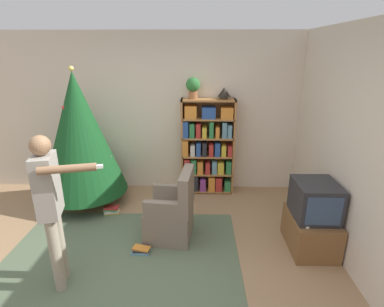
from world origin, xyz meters
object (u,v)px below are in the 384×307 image
(armchair, at_px, (172,214))
(table_lamp, at_px, (224,92))
(television, at_px, (315,200))
(bookshelf, at_px, (207,149))
(christmas_tree, at_px, (79,135))
(standing_person, at_px, (51,202))
(potted_plant, at_px, (193,87))

(armchair, bearing_deg, table_lamp, 158.35)
(armchair, bearing_deg, television, 89.91)
(bookshelf, bearing_deg, armchair, -108.85)
(table_lamp, bearing_deg, christmas_tree, -167.56)
(television, bearing_deg, armchair, 173.83)
(television, bearing_deg, bookshelf, 128.54)
(television, bearing_deg, standing_person, -166.49)
(armchair, height_order, standing_person, standing_person)
(christmas_tree, bearing_deg, standing_person, -77.97)
(standing_person, bearing_deg, television, 89.96)
(television, height_order, table_lamp, table_lamp)
(bookshelf, distance_m, potted_plant, 1.04)
(bookshelf, xyz_separation_m, television, (1.23, -1.54, -0.11))
(standing_person, xyz_separation_m, potted_plant, (1.30, 2.21, 0.83))
(armchair, xyz_separation_m, standing_person, (-1.06, -0.85, 0.62))
(christmas_tree, bearing_deg, armchair, -31.88)
(bookshelf, xyz_separation_m, potted_plant, (-0.23, 0.01, 1.01))
(standing_person, bearing_deg, table_lamp, 127.59)
(standing_person, bearing_deg, bookshelf, 131.75)
(armchair, distance_m, table_lamp, 2.06)
(armchair, relative_size, potted_plant, 2.80)
(television, height_order, standing_person, standing_person)
(bookshelf, bearing_deg, television, -51.46)
(potted_plant, bearing_deg, television, -46.75)
(bookshelf, distance_m, television, 1.98)
(bookshelf, height_order, potted_plant, potted_plant)
(christmas_tree, bearing_deg, bookshelf, 13.89)
(television, distance_m, standing_person, 2.85)
(bookshelf, relative_size, table_lamp, 7.91)
(television, height_order, armchair, armchair)
(potted_plant, relative_size, table_lamp, 1.64)
(bookshelf, distance_m, armchair, 1.50)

